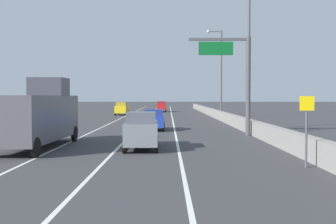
{
  "coord_description": "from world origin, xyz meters",
  "views": [
    {
      "loc": [
        0.91,
        -4.34,
        2.99
      ],
      "look_at": [
        0.83,
        36.63,
        1.43
      ],
      "focal_mm": 44.04,
      "sensor_mm": 36.0,
      "label": 1
    }
  ],
  "objects": [
    {
      "name": "lane_stripe_left",
      "position": [
        -5.5,
        55.0,
        0.0
      ],
      "size": [
        0.16,
        130.0,
        0.0
      ],
      "primitive_type": "cube",
      "color": "silver",
      "rests_on": "ground_plane"
    },
    {
      "name": "ground_plane",
      "position": [
        0.0,
        64.0,
        0.0
      ],
      "size": [
        320.0,
        320.0,
        0.0
      ],
      "primitive_type": "plane",
      "color": "#38383A"
    },
    {
      "name": "speed_advisory_sign",
      "position": [
        6.69,
        12.77,
        1.76
      ],
      "size": [
        0.6,
        0.11,
        3.0
      ],
      "color": "#4C4C51",
      "rests_on": "ground_plane"
    },
    {
      "name": "jersey_barrier_right",
      "position": [
        7.59,
        40.0,
        0.55
      ],
      "size": [
        0.6,
        120.0,
        1.1
      ],
      "primitive_type": "cube",
      "color": "gray",
      "rests_on": "ground_plane"
    },
    {
      "name": "lane_stripe_right",
      "position": [
        1.5,
        55.0,
        0.0
      ],
      "size": [
        0.16,
        130.0,
        0.0
      ],
      "primitive_type": "cube",
      "color": "silver",
      "rests_on": "ground_plane"
    },
    {
      "name": "overhead_sign_gantry",
      "position": [
        6.24,
        26.88,
        4.73
      ],
      "size": [
        4.68,
        0.36,
        7.5
      ],
      "color": "#47474C",
      "rests_on": "ground_plane"
    },
    {
      "name": "car_yellow_3",
      "position": [
        -6.5,
        61.7,
        1.03
      ],
      "size": [
        1.94,
        4.45,
        2.08
      ],
      "color": "gold",
      "rests_on": "ground_plane"
    },
    {
      "name": "car_gray_1",
      "position": [
        -0.6,
        18.98,
        1.05
      ],
      "size": [
        2.0,
        4.68,
        2.12
      ],
      "color": "slate",
      "rests_on": "ground_plane"
    },
    {
      "name": "box_truck",
      "position": [
        -6.56,
        19.51,
        1.89
      ],
      "size": [
        2.69,
        8.88,
        4.14
      ],
      "color": "#4C4C51",
      "rests_on": "ground_plane"
    },
    {
      "name": "car_red_2",
      "position": [
        -0.34,
        75.0,
        1.01
      ],
      "size": [
        1.87,
        4.45,
        2.04
      ],
      "color": "red",
      "rests_on": "ground_plane"
    },
    {
      "name": "car_blue_0",
      "position": [
        -0.3,
        31.83,
        0.93
      ],
      "size": [
        1.8,
        4.07,
        1.87
      ],
      "color": "#1E389E",
      "rests_on": "ground_plane"
    },
    {
      "name": "lamp_post_right_second",
      "position": [
        7.77,
        31.91,
        6.8
      ],
      "size": [
        2.14,
        0.44,
        12.06
      ],
      "color": "#4C4C51",
      "rests_on": "ground_plane"
    },
    {
      "name": "lamp_post_right_third",
      "position": [
        7.99,
        52.24,
        6.8
      ],
      "size": [
        2.14,
        0.44,
        12.06
      ],
      "color": "#4C4C51",
      "rests_on": "ground_plane"
    },
    {
      "name": "lane_stripe_center",
      "position": [
        -2.0,
        55.0,
        0.0
      ],
      "size": [
        0.16,
        130.0,
        0.0
      ],
      "primitive_type": "cube",
      "color": "silver",
      "rests_on": "ground_plane"
    }
  ]
}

